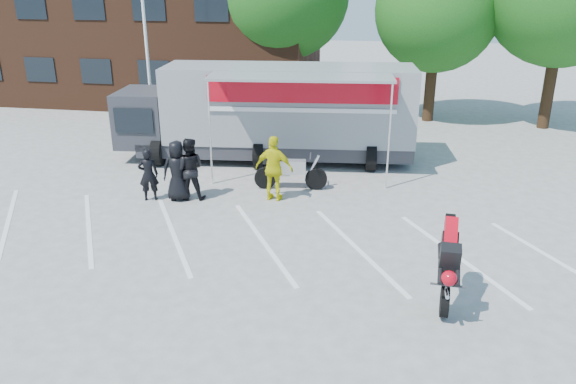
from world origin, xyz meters
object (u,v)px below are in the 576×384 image
(flagpole, at_px, (150,11))
(spectator_leather_c, at_px, (189,169))
(parked_motorcycle, at_px, (291,189))
(spectator_leather_a, at_px, (178,171))
(tree_mid, at_px, (437,10))
(spectator_hivis, at_px, (274,169))
(stunt_bike_rider, at_px, (442,299))
(spectator_leather_b, at_px, (148,175))
(transporter_truck, at_px, (276,159))

(flagpole, bearing_deg, spectator_leather_c, -60.69)
(parked_motorcycle, height_order, spectator_leather_c, spectator_leather_c)
(spectator_leather_c, bearing_deg, parked_motorcycle, -164.31)
(parked_motorcycle, xyz_separation_m, spectator_leather_a, (-3.16, -1.49, 0.91))
(tree_mid, bearing_deg, spectator_hivis, -114.44)
(stunt_bike_rider, bearing_deg, spectator_hivis, 136.61)
(spectator_hivis, bearing_deg, spectator_leather_a, 17.76)
(spectator_leather_b, relative_size, spectator_leather_c, 0.85)
(spectator_leather_c, bearing_deg, spectator_leather_a, 11.31)
(parked_motorcycle, height_order, spectator_hivis, spectator_hivis)
(parked_motorcycle, bearing_deg, flagpole, 44.91)
(spectator_leather_b, xyz_separation_m, spectator_hivis, (3.69, 0.67, 0.19))
(tree_mid, bearing_deg, spectator_leather_b, -126.53)
(stunt_bike_rider, distance_m, spectator_hivis, 6.77)
(spectator_leather_a, relative_size, spectator_hivis, 0.92)
(flagpole, xyz_separation_m, spectator_leather_b, (2.49, -6.82, -4.25))
(transporter_truck, xyz_separation_m, stunt_bike_rider, (5.33, -8.85, 0.00))
(spectator_hivis, bearing_deg, tree_mid, -106.38)
(spectator_leather_b, xyz_separation_m, spectator_leather_c, (1.17, 0.31, 0.15))
(transporter_truck, xyz_separation_m, spectator_leather_a, (-2.08, -4.44, 0.91))
(spectator_leather_a, height_order, spectator_hivis, spectator_hivis)
(transporter_truck, relative_size, spectator_hivis, 5.41)
(tree_mid, xyz_separation_m, transporter_truck, (-5.83, -7.20, -4.94))
(stunt_bike_rider, xyz_separation_m, spectator_hivis, (-4.57, 4.90, 0.99))
(tree_mid, distance_m, spectator_leather_b, 15.29)
(parked_motorcycle, bearing_deg, tree_mid, -31.77)
(tree_mid, distance_m, spectator_leather_a, 14.64)
(stunt_bike_rider, bearing_deg, tree_mid, 91.81)
(transporter_truck, bearing_deg, parked_motorcycle, -75.68)
(tree_mid, xyz_separation_m, spectator_leather_c, (-7.59, -11.52, -4.00))
(parked_motorcycle, xyz_separation_m, spectator_leather_b, (-4.01, -1.68, 0.80))
(stunt_bike_rider, relative_size, spectator_leather_b, 1.30)
(spectator_leather_b, distance_m, spectator_leather_c, 1.22)
(flagpole, bearing_deg, transporter_truck, -22.13)
(tree_mid, relative_size, parked_motorcycle, 3.27)
(flagpole, relative_size, transporter_truck, 0.75)
(spectator_leather_c, distance_m, spectator_hivis, 2.54)
(tree_mid, distance_m, parked_motorcycle, 12.25)
(flagpole, relative_size, spectator_leather_c, 4.23)
(spectator_leather_a, bearing_deg, parked_motorcycle, -169.22)
(transporter_truck, distance_m, spectator_leather_b, 5.53)
(spectator_leather_a, bearing_deg, spectator_hivis, 175.13)
(flagpole, relative_size, spectator_hivis, 4.04)
(tree_mid, bearing_deg, transporter_truck, -128.99)
(transporter_truck, relative_size, spectator_leather_b, 6.69)
(transporter_truck, xyz_separation_m, spectator_leather_b, (-2.93, -4.62, 0.80))
(flagpole, bearing_deg, spectator_hivis, -44.92)
(spectator_hivis, bearing_deg, flagpole, -36.86)
(parked_motorcycle, xyz_separation_m, spectator_leather_c, (-2.84, -1.37, 0.95))
(spectator_leather_b, bearing_deg, parked_motorcycle, -176.52)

